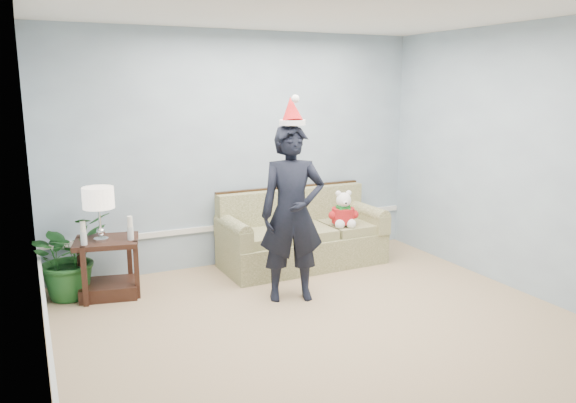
% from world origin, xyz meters
% --- Properties ---
extents(room_shell, '(4.54, 5.04, 2.74)m').
position_xyz_m(room_shell, '(0.00, 0.00, 1.35)').
color(room_shell, tan).
rests_on(room_shell, ground).
extents(wainscot_trim, '(4.49, 4.99, 0.06)m').
position_xyz_m(wainscot_trim, '(-1.18, 1.18, 0.45)').
color(wainscot_trim, white).
rests_on(wainscot_trim, room_shell).
extents(sofa, '(1.91, 0.86, 0.89)m').
position_xyz_m(sofa, '(0.60, 2.10, 0.32)').
color(sofa, brown).
rests_on(sofa, room_shell).
extents(side_table, '(0.70, 0.62, 0.59)m').
position_xyz_m(side_table, '(-1.61, 2.00, 0.23)').
color(side_table, '#3D2016').
rests_on(side_table, room_shell).
extents(table_lamp, '(0.30, 0.30, 0.54)m').
position_xyz_m(table_lamp, '(-1.66, 1.96, 1.00)').
color(table_lamp, silver).
rests_on(table_lamp, side_table).
extents(candle_pair, '(0.50, 0.06, 0.24)m').
position_xyz_m(candle_pair, '(-1.61, 1.88, 0.70)').
color(candle_pair, silver).
rests_on(candle_pair, side_table).
extents(houseplant, '(1.00, 0.97, 0.85)m').
position_xyz_m(houseplant, '(-1.97, 2.13, 0.43)').
color(houseplant, '#1D5521').
rests_on(houseplant, room_shell).
extents(man, '(0.72, 0.58, 1.73)m').
position_xyz_m(man, '(0.03, 1.15, 0.86)').
color(man, black).
rests_on(man, room_shell).
extents(santa_hat, '(0.28, 0.31, 0.29)m').
position_xyz_m(santa_hat, '(0.03, 1.16, 1.84)').
color(santa_hat, white).
rests_on(santa_hat, man).
extents(teddy_bear, '(0.32, 0.33, 0.43)m').
position_xyz_m(teddy_bear, '(1.04, 1.87, 0.62)').
color(teddy_bear, white).
rests_on(teddy_bear, sofa).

